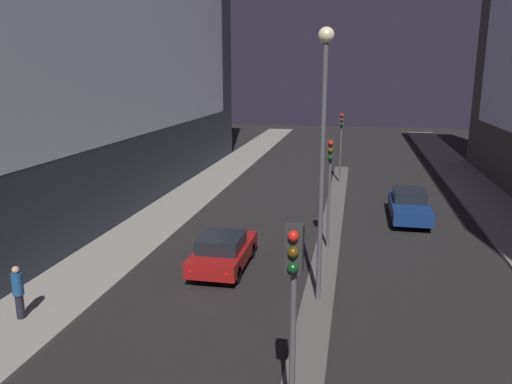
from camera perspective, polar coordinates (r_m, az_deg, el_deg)
median_strip at (r=23.92m, az=8.48°, el=-4.60°), size 1.04×33.59×0.10m
traffic_light_near at (r=9.35m, az=4.30°, el=-11.19°), size 0.32×0.42×4.70m
traffic_light_mid at (r=20.80m, az=8.46°, el=2.60°), size 0.32×0.42×4.70m
traffic_light_far at (r=34.06m, az=9.72°, el=6.80°), size 0.32×0.42×4.70m
street_lamp at (r=15.51m, az=7.70°, el=7.02°), size 0.48×0.48×8.64m
car_left_lane at (r=19.39m, az=-3.80°, el=-6.74°), size 1.87×4.13×1.44m
car_right_lane at (r=26.87m, az=17.10°, el=-1.42°), size 1.85×4.73×1.54m
pedestrian_on_left_sidewalk at (r=16.91m, az=-25.54°, el=-10.15°), size 0.33×0.33×1.69m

